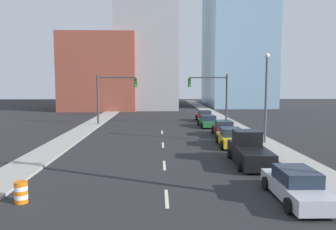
% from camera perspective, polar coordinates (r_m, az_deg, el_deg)
% --- Properties ---
extents(sidewalk_left, '(2.45, 88.02, 0.16)m').
position_cam_1_polar(sidewalk_left, '(50.72, -11.05, -0.31)').
color(sidewalk_left, '#9E9B93').
rests_on(sidewalk_left, ground).
extents(sidewalk_right, '(2.45, 88.02, 0.16)m').
position_cam_1_polar(sidewalk_right, '(50.84, 8.57, -0.25)').
color(sidewalk_right, '#9E9B93').
rests_on(sidewalk_right, ground).
extents(lane_stripe_at_9m, '(0.16, 2.40, 0.01)m').
position_cam_1_polar(lane_stripe_at_9m, '(15.32, -0.23, -14.31)').
color(lane_stripe_at_9m, beige).
rests_on(lane_stripe_at_9m, ground).
extents(lane_stripe_at_15m, '(0.16, 2.40, 0.01)m').
position_cam_1_polar(lane_stripe_at_15m, '(21.05, -0.64, -8.75)').
color(lane_stripe_at_15m, beige).
rests_on(lane_stripe_at_15m, ground).
extents(lane_stripe_at_21m, '(0.16, 2.40, 0.01)m').
position_cam_1_polar(lane_stripe_at_21m, '(27.75, -0.89, -5.23)').
color(lane_stripe_at_21m, beige).
rests_on(lane_stripe_at_21m, ground).
extents(lane_stripe_at_29m, '(0.16, 2.40, 0.01)m').
position_cam_1_polar(lane_stripe_at_29m, '(34.85, -1.04, -3.00)').
color(lane_stripe_at_29m, beige).
rests_on(lane_stripe_at_29m, ground).
extents(building_brick_left, '(14.00, 16.00, 14.35)m').
position_cam_1_polar(building_brick_left, '(67.30, -11.33, 7.17)').
color(building_brick_left, brown).
rests_on(building_brick_left, ground).
extents(building_office_center, '(12.00, 20.00, 27.76)m').
position_cam_1_polar(building_office_center, '(70.89, -3.56, 12.62)').
color(building_office_center, '#99999E').
rests_on(building_office_center, ground).
extents(building_glass_right, '(13.00, 20.00, 41.04)m').
position_cam_1_polar(building_glass_right, '(77.89, 11.94, 16.83)').
color(building_glass_right, '#7A9EB7').
rests_on(building_glass_right, ground).
extents(traffic_signal_left, '(4.95, 0.35, 6.28)m').
position_cam_1_polar(traffic_signal_left, '(40.91, -10.19, 3.98)').
color(traffic_signal_left, '#38383D').
rests_on(traffic_signal_left, ground).
extents(traffic_signal_right, '(4.95, 0.35, 6.28)m').
position_cam_1_polar(traffic_signal_right, '(41.06, 8.24, 4.01)').
color(traffic_signal_right, '#38383D').
rests_on(traffic_signal_right, ground).
extents(traffic_barrel, '(0.56, 0.56, 0.95)m').
position_cam_1_polar(traffic_barrel, '(16.00, -24.22, -12.17)').
color(traffic_barrel, orange).
rests_on(traffic_barrel, ground).
extents(street_lamp, '(0.44, 0.44, 7.69)m').
position_cam_1_polar(street_lamp, '(28.78, 16.72, 3.93)').
color(street_lamp, '#4C4C51').
rests_on(street_lamp, ground).
extents(sedan_silver, '(2.07, 4.79, 1.43)m').
position_cam_1_polar(sedan_silver, '(15.94, 21.43, -11.44)').
color(sedan_silver, '#B2B2BC').
rests_on(sedan_silver, ground).
extents(pickup_truck_black, '(2.32, 5.46, 2.09)m').
position_cam_1_polar(pickup_truck_black, '(21.91, 13.94, -6.11)').
color(pickup_truck_black, black).
rests_on(pickup_truck_black, ground).
extents(sedan_yellow, '(2.25, 4.57, 1.50)m').
position_cam_1_polar(sedan_yellow, '(27.66, 10.89, -3.93)').
color(sedan_yellow, gold).
rests_on(sedan_yellow, ground).
extents(sedan_maroon, '(2.20, 4.73, 1.51)m').
position_cam_1_polar(sedan_maroon, '(32.81, 9.69, -2.40)').
color(sedan_maroon, maroon).
rests_on(sedan_maroon, ground).
extents(sedan_green, '(2.15, 4.62, 1.37)m').
position_cam_1_polar(sedan_green, '(39.37, 6.99, -1.12)').
color(sedan_green, '#1E6033').
rests_on(sedan_green, ground).
extents(sedan_red, '(2.17, 4.34, 1.47)m').
position_cam_1_polar(sedan_red, '(45.19, 6.38, -0.20)').
color(sedan_red, red).
rests_on(sedan_red, ground).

